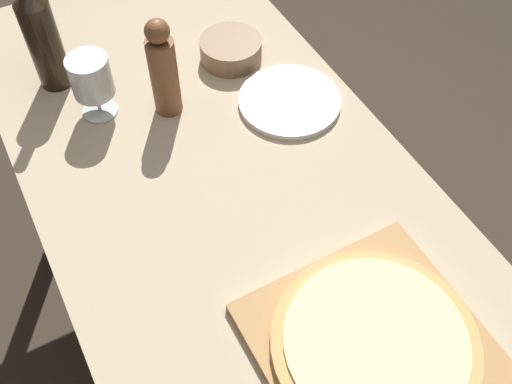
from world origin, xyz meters
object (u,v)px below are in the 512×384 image
object	(u,v)px
pepper_mill	(163,70)
wine_bottle	(42,36)
wine_glass	(91,78)
small_bowl	(231,50)
pizza	(375,342)

from	to	relation	value
pepper_mill	wine_bottle	bearing A→B (deg)	133.76
wine_glass	small_bowl	xyz separation A→B (m)	(0.33, 0.02, -0.07)
pizza	wine_bottle	distance (m)	0.90
small_bowl	wine_bottle	bearing A→B (deg)	163.24
wine_bottle	wine_glass	distance (m)	0.15
small_bowl	wine_glass	bearing A→B (deg)	-176.25
wine_glass	pizza	bearing A→B (deg)	-74.08
pizza	wine_glass	size ratio (longest dim) A/B	2.31
pepper_mill	wine_glass	world-z (taller)	pepper_mill
pizza	wine_bottle	bearing A→B (deg)	106.82
wine_bottle	small_bowl	distance (m)	0.41
wine_bottle	wine_glass	xyz separation A→B (m)	(0.05, -0.14, -0.03)
wine_bottle	pepper_mill	distance (m)	0.27
wine_bottle	pepper_mill	size ratio (longest dim) A/B	1.37
pepper_mill	small_bowl	world-z (taller)	pepper_mill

